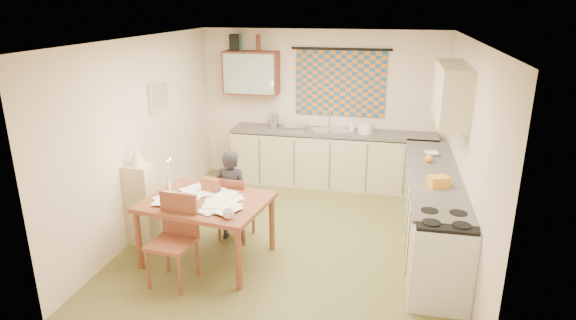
% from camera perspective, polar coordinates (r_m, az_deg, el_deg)
% --- Properties ---
extents(floor, '(4.00, 4.50, 0.02)m').
position_cam_1_polar(floor, '(6.37, 0.80, -9.02)').
color(floor, brown).
rests_on(floor, ground).
extents(ceiling, '(4.00, 4.50, 0.02)m').
position_cam_1_polar(ceiling, '(5.67, 0.91, 14.24)').
color(ceiling, white).
rests_on(ceiling, floor).
extents(wall_back, '(4.00, 0.02, 2.50)m').
position_cam_1_polar(wall_back, '(8.06, 4.01, 6.34)').
color(wall_back, beige).
rests_on(wall_back, floor).
extents(wall_front, '(4.00, 0.02, 2.50)m').
position_cam_1_polar(wall_front, '(3.85, -5.80, -7.36)').
color(wall_front, beige).
rests_on(wall_front, floor).
extents(wall_left, '(0.02, 4.50, 2.50)m').
position_cam_1_polar(wall_left, '(6.57, -16.62, 2.88)').
color(wall_left, beige).
rests_on(wall_left, floor).
extents(wall_right, '(0.02, 4.50, 2.50)m').
position_cam_1_polar(wall_right, '(5.86, 20.49, 0.66)').
color(wall_right, beige).
rests_on(wall_right, floor).
extents(window_blind, '(1.45, 0.03, 1.05)m').
position_cam_1_polar(window_blind, '(7.91, 6.21, 9.00)').
color(window_blind, '#255075').
rests_on(window_blind, wall_back).
extents(curtain_rod, '(1.60, 0.04, 0.04)m').
position_cam_1_polar(curtain_rod, '(7.83, 6.33, 12.96)').
color(curtain_rod, black).
rests_on(curtain_rod, wall_back).
extents(wall_cabinet, '(0.90, 0.34, 0.70)m').
position_cam_1_polar(wall_cabinet, '(8.03, -4.37, 10.27)').
color(wall_cabinet, '#59271B').
rests_on(wall_cabinet, wall_back).
extents(wall_cabinet_glass, '(0.84, 0.02, 0.64)m').
position_cam_1_polar(wall_cabinet_glass, '(7.87, -4.72, 10.10)').
color(wall_cabinet_glass, '#99B2A5').
rests_on(wall_cabinet_glass, wall_back).
extents(upper_cabinet_right, '(0.34, 1.30, 0.70)m').
position_cam_1_polar(upper_cabinet_right, '(6.24, 18.80, 7.53)').
color(upper_cabinet_right, tan).
rests_on(upper_cabinet_right, wall_right).
extents(framed_print, '(0.04, 0.50, 0.40)m').
position_cam_1_polar(framed_print, '(6.80, -15.08, 7.41)').
color(framed_print, beige).
rests_on(framed_print, wall_left).
extents(print_canvas, '(0.01, 0.42, 0.32)m').
position_cam_1_polar(print_canvas, '(6.79, -14.89, 7.41)').
color(print_canvas, beige).
rests_on(print_canvas, wall_left).
extents(counter_back, '(3.30, 0.62, 0.92)m').
position_cam_1_polar(counter_back, '(7.94, 5.24, 0.16)').
color(counter_back, tan).
rests_on(counter_back, floor).
extents(counter_right, '(0.62, 2.95, 0.92)m').
position_cam_1_polar(counter_right, '(6.33, 16.62, -5.37)').
color(counter_right, tan).
rests_on(counter_right, floor).
extents(stove, '(0.59, 0.59, 0.92)m').
position_cam_1_polar(stove, '(5.13, 17.62, -11.24)').
color(stove, white).
rests_on(stove, floor).
extents(sink, '(0.66, 0.60, 0.10)m').
position_cam_1_polar(sink, '(7.82, 5.02, 3.16)').
color(sink, silver).
rests_on(sink, counter_back).
extents(tap, '(0.04, 0.04, 0.28)m').
position_cam_1_polar(tap, '(7.96, 4.94, 4.76)').
color(tap, silver).
rests_on(tap, counter_back).
extents(dish_rack, '(0.36, 0.31, 0.06)m').
position_cam_1_polar(dish_rack, '(7.89, 0.83, 3.89)').
color(dish_rack, silver).
rests_on(dish_rack, counter_back).
extents(kettle, '(0.21, 0.21, 0.24)m').
position_cam_1_polar(kettle, '(7.95, -1.70, 4.65)').
color(kettle, silver).
rests_on(kettle, counter_back).
extents(mixing_bowl, '(0.26, 0.26, 0.16)m').
position_cam_1_polar(mixing_bowl, '(7.75, 9.16, 3.76)').
color(mixing_bowl, white).
rests_on(mixing_bowl, counter_back).
extents(soap_bottle, '(0.12, 0.12, 0.18)m').
position_cam_1_polar(soap_bottle, '(7.81, 7.49, 4.03)').
color(soap_bottle, white).
rests_on(soap_bottle, counter_back).
extents(bowl, '(0.27, 0.27, 0.05)m').
position_cam_1_polar(bowl, '(6.81, 16.61, 0.71)').
color(bowl, white).
rests_on(bowl, counter_right).
extents(orange_bag, '(0.26, 0.23, 0.12)m').
position_cam_1_polar(orange_bag, '(5.69, 17.41, -2.43)').
color(orange_bag, orange).
rests_on(orange_bag, counter_right).
extents(fruit_orange, '(0.10, 0.10, 0.10)m').
position_cam_1_polar(fruit_orange, '(6.50, 16.37, 0.15)').
color(fruit_orange, orange).
rests_on(fruit_orange, counter_right).
extents(speaker, '(0.19, 0.23, 0.26)m').
position_cam_1_polar(speaker, '(8.06, -6.32, 13.68)').
color(speaker, black).
rests_on(speaker, wall_cabinet).
extents(bottle_green, '(0.08, 0.08, 0.26)m').
position_cam_1_polar(bottle_green, '(8.04, -5.78, 13.68)').
color(bottle_green, '#195926').
rests_on(bottle_green, wall_cabinet).
extents(bottle_brown, '(0.08, 0.08, 0.26)m').
position_cam_1_polar(bottle_brown, '(7.95, -3.56, 13.69)').
color(bottle_brown, '#59271B').
rests_on(bottle_brown, wall_cabinet).
extents(dining_table, '(1.51, 1.23, 0.75)m').
position_cam_1_polar(dining_table, '(5.75, -9.51, -8.09)').
color(dining_table, brown).
rests_on(dining_table, floor).
extents(chair_far, '(0.42, 0.42, 0.85)m').
position_cam_1_polar(chair_far, '(6.23, -6.19, -6.96)').
color(chair_far, brown).
rests_on(chair_far, floor).
extents(chair_near, '(0.48, 0.48, 0.97)m').
position_cam_1_polar(chair_near, '(5.41, -13.40, -11.11)').
color(chair_near, brown).
rests_on(chair_near, floor).
extents(person, '(0.45, 0.31, 1.19)m').
position_cam_1_polar(person, '(6.09, -6.72, -4.19)').
color(person, black).
rests_on(person, floor).
extents(shelf_stand, '(0.32, 0.30, 1.03)m').
position_cam_1_polar(shelf_stand, '(6.28, -16.96, -4.99)').
color(shelf_stand, tan).
rests_on(shelf_stand, floor).
extents(lampshade, '(0.20, 0.20, 0.22)m').
position_cam_1_polar(lampshade, '(6.07, -17.50, 0.44)').
color(lampshade, beige).
rests_on(lampshade, shelf_stand).
extents(letter_rack, '(0.24, 0.16, 0.16)m').
position_cam_1_polar(letter_rack, '(5.82, -9.14, -2.91)').
color(letter_rack, brown).
rests_on(letter_rack, dining_table).
extents(mug, '(0.14, 0.14, 0.09)m').
position_cam_1_polar(mug, '(5.09, -7.08, -6.39)').
color(mug, white).
rests_on(mug, dining_table).
extents(magazine, '(0.26, 0.31, 0.02)m').
position_cam_1_polar(magazine, '(5.65, -14.92, -4.72)').
color(magazine, maroon).
rests_on(magazine, dining_table).
extents(book, '(0.43, 0.43, 0.02)m').
position_cam_1_polar(book, '(5.71, -13.82, -4.40)').
color(book, orange).
rests_on(book, dining_table).
extents(orange_box, '(0.12, 0.08, 0.04)m').
position_cam_1_polar(orange_box, '(5.49, -14.10, -5.22)').
color(orange_box, orange).
rests_on(orange_box, dining_table).
extents(eyeglasses, '(0.13, 0.06, 0.02)m').
position_cam_1_polar(eyeglasses, '(5.31, -10.02, -5.91)').
color(eyeglasses, black).
rests_on(eyeglasses, dining_table).
extents(candle_holder, '(0.07, 0.07, 0.18)m').
position_cam_1_polar(candle_holder, '(5.89, -13.87, -2.85)').
color(candle_holder, silver).
rests_on(candle_holder, dining_table).
extents(candle, '(0.03, 0.03, 0.22)m').
position_cam_1_polar(candle, '(5.77, -13.99, -1.18)').
color(candle, white).
rests_on(candle, dining_table).
extents(candle_flame, '(0.02, 0.02, 0.02)m').
position_cam_1_polar(candle_flame, '(5.76, -13.78, 0.08)').
color(candle_flame, '#FFCC66').
rests_on(candle_flame, dining_table).
extents(papers, '(1.12, 0.90, 0.03)m').
position_cam_1_polar(papers, '(5.54, -9.42, -4.77)').
color(papers, white).
rests_on(papers, dining_table).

